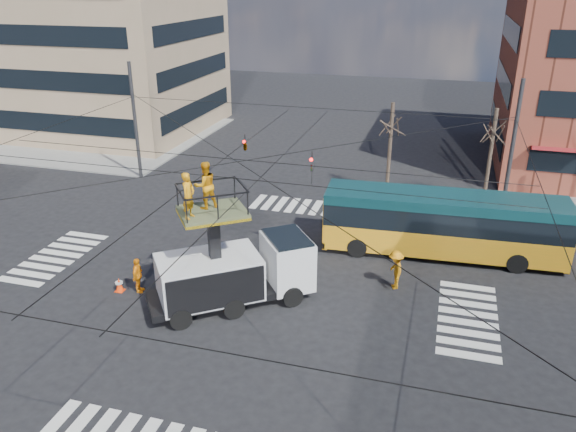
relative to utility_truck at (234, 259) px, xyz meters
The scene contains 11 objects.
ground 2.57m from the utility_truck, 99.90° to the left, with size 120.00×120.00×0.00m, color black.
sidewalk_nw 31.01m from the utility_truck, 133.40° to the left, with size 18.00×18.00×0.12m, color slate.
crosswalks 2.56m from the utility_truck, 99.90° to the left, with size 22.40×22.40×0.02m, color silver, non-canonical shape.
overhead_network 2.92m from the utility_truck, 99.95° to the left, with size 24.24×24.24×8.00m.
tree_a 15.92m from the utility_truck, 72.44° to the left, with size 2.00×2.00×6.00m.
tree_b 18.61m from the utility_truck, 54.36° to the left, with size 2.00×2.00×6.00m.
utility_truck is the anchor object (origin of this frame).
city_bus 11.02m from the utility_truck, 40.54° to the left, with size 11.90×3.29×3.20m.
traffic_cone 5.65m from the utility_truck, behind, with size 0.36×0.36×0.66m, color #FD3C0A.
worker_ground 4.65m from the utility_truck, behind, with size 0.96×0.40×1.64m, color orange.
flagger 7.32m from the utility_truck, 25.63° to the left, with size 1.19×0.68×1.84m, color orange.
Camera 1 is at (8.27, -21.05, 13.04)m, focal length 35.00 mm.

